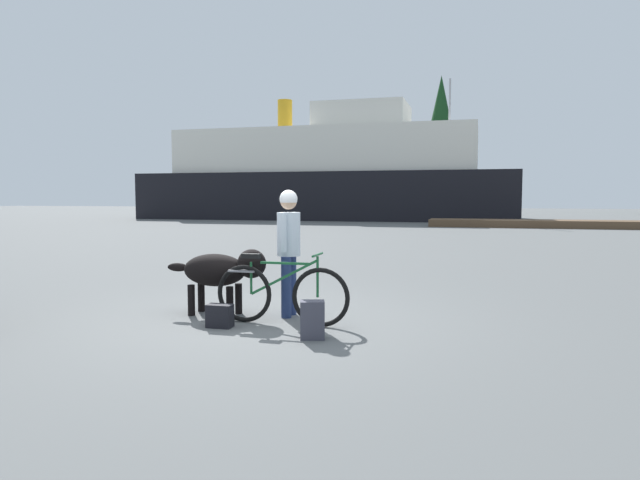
# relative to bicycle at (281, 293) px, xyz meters

# --- Properties ---
(ground_plane) EXTENTS (160.00, 160.00, 0.00)m
(ground_plane) POSITION_rel_bicycle_xyz_m (-0.37, 0.09, -0.41)
(ground_plane) COLOR #595B5B
(bicycle) EXTENTS (1.80, 0.44, 0.93)m
(bicycle) POSITION_rel_bicycle_xyz_m (0.00, 0.00, 0.00)
(bicycle) COLOR black
(bicycle) RESTS_ON ground_plane
(person_cyclist) EXTENTS (0.32, 0.53, 1.74)m
(person_cyclist) POSITION_rel_bicycle_xyz_m (-0.07, 0.52, 0.65)
(person_cyclist) COLOR navy
(person_cyclist) RESTS_ON ground_plane
(dog) EXTENTS (1.49, 0.53, 0.93)m
(dog) POSITION_rel_bicycle_xyz_m (-0.99, 0.34, 0.22)
(dog) COLOR black
(dog) RESTS_ON ground_plane
(backpack) EXTENTS (0.33, 0.27, 0.44)m
(backpack) POSITION_rel_bicycle_xyz_m (0.60, -0.60, -0.18)
(backpack) COLOR #3F3F4C
(backpack) RESTS_ON ground_plane
(handbag_pannier) EXTENTS (0.32, 0.19, 0.29)m
(handbag_pannier) POSITION_rel_bicycle_xyz_m (-0.69, -0.37, -0.26)
(handbag_pannier) COLOR black
(handbag_pannier) RESTS_ON ground_plane
(dock_pier) EXTENTS (14.52, 2.27, 0.40)m
(dock_pier) POSITION_rel_bicycle_xyz_m (6.98, 25.90, -0.21)
(dock_pier) COLOR brown
(dock_pier) RESTS_ON ground_plane
(ferry_boat) EXTENTS (27.26, 8.49, 8.98)m
(ferry_boat) POSITION_rel_bicycle_xyz_m (-8.60, 34.59, 2.77)
(ferry_boat) COLOR black
(ferry_boat) RESTS_ON ground_plane
(sailboat_moored) EXTENTS (8.13, 2.28, 9.33)m
(sailboat_moored) POSITION_rel_bicycle_xyz_m (0.39, 31.74, 0.09)
(sailboat_moored) COLOR silver
(sailboat_moored) RESTS_ON ground_plane
(pine_tree_far_left) EXTENTS (4.19, 4.19, 10.44)m
(pine_tree_far_left) POSITION_rel_bicycle_xyz_m (-9.42, 51.01, 6.42)
(pine_tree_far_left) COLOR #4C331E
(pine_tree_far_left) RESTS_ON ground_plane
(pine_tree_center) EXTENTS (4.17, 4.17, 13.08)m
(pine_tree_center) POSITION_rel_bicycle_xyz_m (-1.31, 48.75, 7.79)
(pine_tree_center) COLOR #4C331E
(pine_tree_center) RESTS_ON ground_plane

